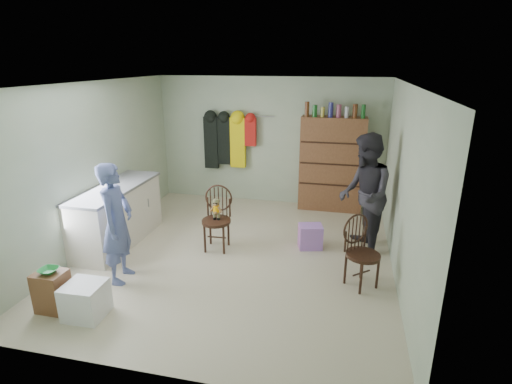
% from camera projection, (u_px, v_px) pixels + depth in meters
% --- Properties ---
extents(ground_plane, '(5.00, 5.00, 0.00)m').
position_uv_depth(ground_plane, '(237.00, 255.00, 6.02)').
color(ground_plane, beige).
rests_on(ground_plane, ground).
extents(room_walls, '(5.00, 5.00, 5.00)m').
position_uv_depth(room_walls, '(245.00, 145.00, 6.02)').
color(room_walls, '#B3C1A2').
rests_on(room_walls, ground).
extents(counter, '(0.64, 1.86, 0.94)m').
position_uv_depth(counter, '(117.00, 215.00, 6.29)').
color(counter, silver).
rests_on(counter, ground).
extents(stool, '(0.34, 0.29, 0.49)m').
position_uv_depth(stool, '(52.00, 291.00, 4.63)').
color(stool, brown).
rests_on(stool, ground).
extents(bowl, '(0.21, 0.21, 0.05)m').
position_uv_depth(bowl, '(48.00, 271.00, 4.54)').
color(bowl, green).
rests_on(bowl, stool).
extents(plastic_tub, '(0.44, 0.42, 0.41)m').
position_uv_depth(plastic_tub, '(85.00, 300.00, 4.53)').
color(plastic_tub, white).
rests_on(plastic_tub, ground).
extents(chair_front, '(0.46, 0.46, 0.99)m').
position_uv_depth(chair_front, '(217.00, 214.00, 6.09)').
color(chair_front, '#3F2316').
rests_on(chair_front, ground).
extents(chair_far, '(0.59, 0.59, 0.95)m').
position_uv_depth(chair_far, '(360.00, 249.00, 5.08)').
color(chair_far, '#3F2316').
rests_on(chair_far, ground).
extents(striped_bag, '(0.41, 0.36, 0.37)m').
position_uv_depth(striped_bag, '(310.00, 237.00, 6.19)').
color(striped_bag, '#E572D0').
rests_on(striped_bag, ground).
extents(person_left, '(0.46, 0.63, 1.60)m').
position_uv_depth(person_left, '(117.00, 223.00, 5.12)').
color(person_left, '#54619A').
rests_on(person_left, ground).
extents(person_right, '(0.80, 0.97, 1.82)m').
position_uv_depth(person_right, '(364.00, 195.00, 5.85)').
color(person_right, '#2D2B33').
rests_on(person_right, ground).
extents(dresser, '(1.20, 0.39, 2.07)m').
position_uv_depth(dresser, '(332.00, 164.00, 7.59)').
color(dresser, brown).
rests_on(dresser, ground).
extents(coat_rack, '(1.42, 0.12, 1.09)m').
position_uv_depth(coat_rack, '(228.00, 141.00, 8.00)').
color(coat_rack, '#99999E').
rests_on(coat_rack, ground).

